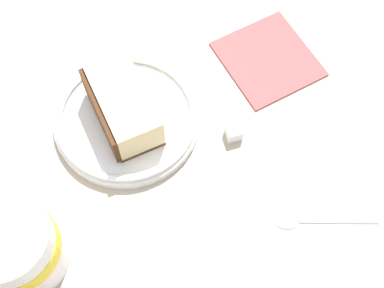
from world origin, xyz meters
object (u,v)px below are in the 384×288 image
at_px(cake_slice, 123,107).
at_px(folded_napkin, 268,58).
at_px(sugar_cube, 234,132).
at_px(tea_mug, 14,247).
at_px(small_plate, 128,118).
at_px(teaspoon, 304,221).

xyz_separation_m(cake_slice, folded_napkin, (-0.07, 0.19, -0.03)).
height_order(cake_slice, folded_napkin, cake_slice).
distance_m(cake_slice, sugar_cube, 0.14).
distance_m(tea_mug, sugar_cube, 0.28).
height_order(folded_napkin, sugar_cube, sugar_cube).
bearing_deg(folded_napkin, tea_mug, -54.84).
height_order(tea_mug, sugar_cube, tea_mug).
bearing_deg(tea_mug, sugar_cube, 115.18).
height_order(small_plate, sugar_cube, small_plate).
xyz_separation_m(cake_slice, sugar_cube, (0.04, 0.13, -0.03)).
bearing_deg(teaspoon, folded_napkin, 178.68).
relative_size(small_plate, folded_napkin, 1.52).
bearing_deg(sugar_cube, cake_slice, -106.08).
relative_size(small_plate, teaspoon, 1.50).
relative_size(cake_slice, sugar_cube, 6.80).
bearing_deg(small_plate, folded_napkin, 109.37).
relative_size(small_plate, tea_mug, 1.55).
bearing_deg(tea_mug, small_plate, 141.09).
bearing_deg(folded_napkin, small_plate, -70.63).
height_order(small_plate, folded_napkin, small_plate).
distance_m(small_plate, tea_mug, 0.20).
xyz_separation_m(cake_slice, teaspoon, (0.16, 0.19, -0.03)).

